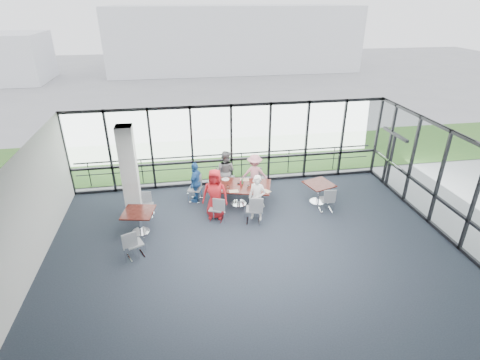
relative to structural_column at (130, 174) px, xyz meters
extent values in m
cube|color=#1F2831|center=(3.60, -3.00, -1.61)|extent=(12.00, 10.00, 0.02)
cube|color=silver|center=(3.60, -3.00, 1.60)|extent=(12.00, 10.00, 0.04)
cube|color=silver|center=(-2.40, -3.00, 0.00)|extent=(0.10, 10.00, 3.20)
cube|color=white|center=(3.60, 2.00, 0.00)|extent=(12.00, 0.10, 3.20)
cube|color=white|center=(9.60, -3.00, 0.00)|extent=(0.10, 10.00, 3.20)
cube|color=black|center=(9.60, 0.75, -0.55)|extent=(0.12, 1.60, 2.10)
cube|color=silver|center=(0.00, 0.00, 0.00)|extent=(0.50, 0.50, 3.20)
cube|color=gray|center=(3.60, 7.00, -1.62)|extent=(80.00, 70.00, 0.02)
cube|color=#2B6227|center=(3.60, 5.00, -1.59)|extent=(80.00, 5.00, 0.01)
cube|color=silver|center=(7.60, 29.00, 1.40)|extent=(24.00, 10.00, 6.00)
cylinder|color=#2D2D33|center=(3.60, 2.60, -1.10)|extent=(12.00, 0.06, 0.06)
cube|color=black|center=(3.59, 0.25, -0.87)|extent=(2.47, 1.79, 0.04)
cylinder|color=silver|center=(3.59, 0.25, -1.25)|extent=(0.12, 0.12, 0.71)
cylinder|color=silver|center=(3.59, 0.25, -1.59)|extent=(0.56, 0.56, 0.03)
cube|color=black|center=(0.24, -1.02, -0.87)|extent=(1.09, 1.09, 0.04)
cylinder|color=silver|center=(0.24, -1.02, -1.25)|extent=(0.12, 0.12, 0.71)
cube|color=black|center=(6.45, -0.09, -0.87)|extent=(1.13, 1.13, 0.04)
cylinder|color=silver|center=(6.45, -0.09, -1.25)|extent=(0.12, 0.12, 0.71)
imported|color=red|center=(2.69, -0.49, -0.73)|extent=(0.97, 0.77, 1.74)
imported|color=white|center=(4.03, -0.84, -0.81)|extent=(0.71, 0.65, 1.58)
imported|color=slate|center=(3.27, 1.35, -0.79)|extent=(0.93, 0.82, 1.63)
imported|color=pink|center=(4.33, 1.05, -0.83)|extent=(1.07, 0.69, 1.54)
imported|color=#2961A7|center=(2.12, 0.73, -0.84)|extent=(0.82, 1.01, 1.51)
cylinder|color=white|center=(2.92, 0.05, -0.84)|extent=(0.27, 0.27, 0.01)
cylinder|color=white|center=(4.16, -0.28, -0.84)|extent=(0.28, 0.28, 0.01)
cylinder|color=white|center=(3.20, 0.79, -0.84)|extent=(0.28, 0.28, 0.01)
cylinder|color=white|center=(4.26, 0.45, -0.84)|extent=(0.23, 0.23, 0.01)
cylinder|color=white|center=(2.73, 0.52, -0.84)|extent=(0.26, 0.26, 0.01)
cylinder|color=white|center=(3.18, 0.05, -0.79)|extent=(0.06, 0.06, 0.13)
cylinder|color=white|center=(3.88, -0.06, -0.79)|extent=(0.06, 0.06, 0.13)
cylinder|color=white|center=(3.79, 0.55, -0.77)|extent=(0.08, 0.08, 0.15)
cylinder|color=white|center=(2.83, 0.27, -0.78)|extent=(0.07, 0.07, 0.13)
cube|color=silver|center=(3.36, -0.17, -0.85)|extent=(0.31, 0.22, 0.00)
cube|color=silver|center=(4.46, -0.35, -0.85)|extent=(0.33, 0.35, 0.00)
cube|color=silver|center=(3.88, 0.66, -0.85)|extent=(0.35, 0.26, 0.00)
cube|color=black|center=(3.61, 0.34, -0.83)|extent=(0.10, 0.07, 0.04)
cylinder|color=#B81E35|center=(3.66, 0.23, -0.76)|extent=(0.06, 0.06, 0.18)
cylinder|color=#207F3C|center=(3.73, 0.33, -0.75)|extent=(0.05, 0.05, 0.20)
camera|label=1|loc=(1.70, -11.34, 5.11)|focal=28.00mm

